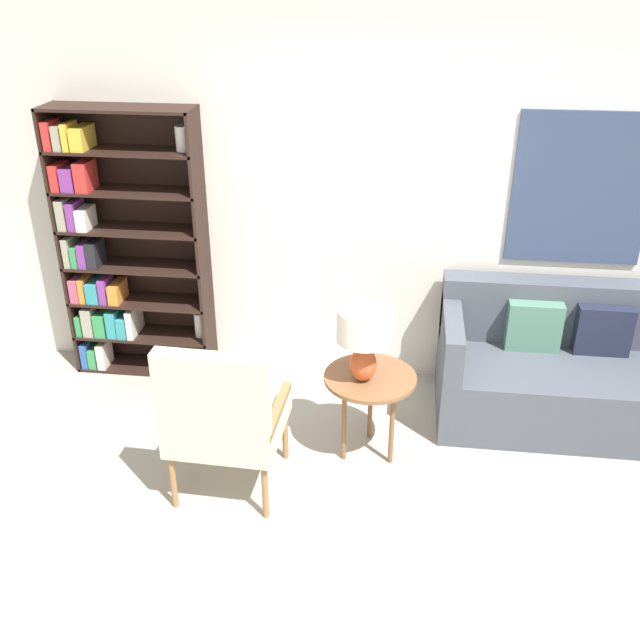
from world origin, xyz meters
TOP-DOWN VIEW (x-y plane):
  - ground_plane at (0.00, 0.00)m, footprint 14.00×14.00m
  - wall_back at (0.03, 2.03)m, footprint 6.40×0.08m
  - bookshelf at (-1.65, 1.85)m, footprint 1.02×0.30m
  - armchair at (-0.57, 0.48)m, footprint 0.65×0.64m
  - couch at (1.51, 1.59)m, footprint 1.67×0.84m
  - side_table at (0.23, 1.00)m, footprint 0.56×0.56m
  - table_lamp at (0.18, 0.95)m, footprint 0.32×0.32m

SIDE VIEW (x-z plane):
  - ground_plane at x=0.00m, z-range 0.00..0.00m
  - couch at x=1.51m, z-range -0.11..0.78m
  - side_table at x=0.23m, z-range 0.23..0.79m
  - armchair at x=-0.57m, z-range 0.06..1.07m
  - table_lamp at x=0.18m, z-range 0.64..1.11m
  - bookshelf at x=-1.65m, z-range -0.03..1.92m
  - wall_back at x=0.03m, z-range 0.00..2.70m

